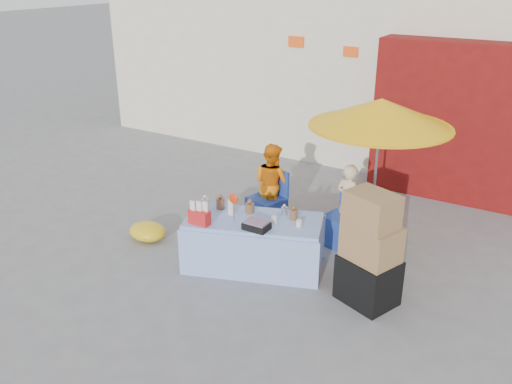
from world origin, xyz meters
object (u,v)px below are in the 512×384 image
Objects in this scene: chair_right at (344,228)px; vendor_orange at (272,183)px; box_stack at (370,253)px; chair_left at (267,209)px; vendor_beige at (349,203)px; umbrella at (381,113)px; market_table at (253,242)px.

vendor_orange is (-1.25, 0.13, 0.37)m from chair_right.
chair_right is 0.61× the size of box_stack.
vendor_beige is (1.25, 0.13, 0.33)m from chair_left.
vendor_beige is at bearing 106.54° from chair_right.
umbrella reaches higher than chair_left.
box_stack reaches higher than vendor_orange.
chair_left is (-0.47, 1.17, -0.10)m from market_table.
market_table is at bearing -53.33° from chair_left.
chair_left is at bearing 106.54° from vendor_orange.
market_table reaches higher than chair_right.
umbrella is at bearing 108.66° from box_stack.
chair_left is 1.30m from vendor_beige.
vendor_orange is at bearing 14.82° from vendor_beige.
vendor_beige is at bearing -165.18° from vendor_orange.
umbrella is at bearing 25.26° from chair_left.
umbrella is at bearing 33.60° from market_table.
umbrella is (1.55, 0.28, 1.64)m from chair_left.
box_stack is (2.04, -1.30, 0.01)m from vendor_orange.
market_table is at bearing 179.99° from box_stack.
vendor_orange is at bearing 106.54° from chair_left.
chair_left is 2.38m from box_stack.
box_stack is (1.57, -0.00, 0.29)m from market_table.
vendor_orange reaches higher than market_table.
umbrella reaches higher than vendor_orange.
box_stack is at bearing 162.28° from vendor_orange.
chair_left and chair_right have the same top height.
umbrella reaches higher than box_stack.
umbrella is 1.51× the size of box_stack.
umbrella is at bearing -159.65° from vendor_orange.
box_stack is (0.79, -1.17, 0.38)m from chair_right.
chair_right is (0.78, 1.17, -0.10)m from market_table.
vendor_orange is 1.07× the size of vendor_beige.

